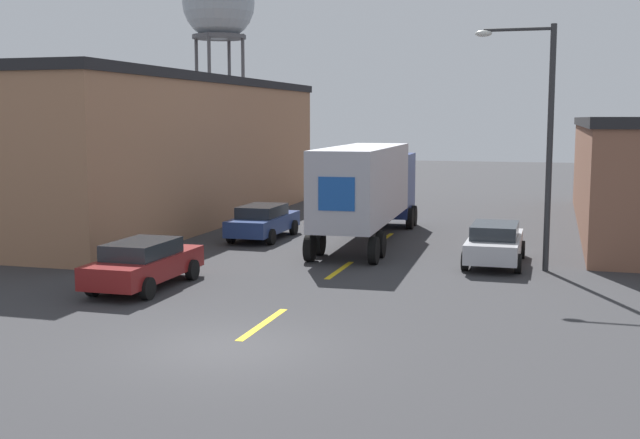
% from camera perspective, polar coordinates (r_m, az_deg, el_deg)
% --- Properties ---
extents(ground_plane, '(160.00, 160.00, 0.00)m').
position_cam_1_polar(ground_plane, '(18.15, -6.50, -9.08)').
color(ground_plane, '#333335').
extents(road_centerline, '(0.20, 18.02, 0.01)m').
position_cam_1_polar(road_centerline, '(27.00, 1.41, -3.61)').
color(road_centerline, gold).
rests_on(road_centerline, ground_plane).
extents(warehouse_left, '(13.81, 25.34, 7.06)m').
position_cam_1_polar(warehouse_left, '(41.80, -14.87, 4.87)').
color(warehouse_left, '#9E7051').
rests_on(warehouse_left, ground_plane).
extents(semi_truck, '(3.01, 12.25, 3.97)m').
position_cam_1_polar(semi_truck, '(33.07, 3.51, 2.47)').
color(semi_truck, navy).
rests_on(semi_truck, ground_plane).
extents(parked_car_left_near, '(1.95, 4.71, 1.45)m').
position_cam_1_polar(parked_car_left_near, '(24.65, -12.40, -3.02)').
color(parked_car_left_near, maroon).
rests_on(parked_car_left_near, ground_plane).
extents(parked_car_left_far, '(1.95, 4.71, 1.45)m').
position_cam_1_polar(parked_car_left_far, '(33.90, -4.06, -0.10)').
color(parked_car_left_far, navy).
rests_on(parked_car_left_far, ground_plane).
extents(parked_car_right_mid, '(1.95, 4.71, 1.45)m').
position_cam_1_polar(parked_car_right_mid, '(28.59, 12.33, -1.62)').
color(parked_car_right_mid, '#B2B2B7').
rests_on(parked_car_right_mid, ground_plane).
extents(water_tower, '(5.95, 5.95, 17.43)m').
position_cam_1_polar(water_tower, '(68.61, -7.22, 14.84)').
color(water_tower, '#47474C').
rests_on(water_tower, ground_plane).
extents(street_lamp, '(2.61, 0.32, 8.11)m').
position_cam_1_polar(street_lamp, '(27.47, 15.43, 6.19)').
color(street_lamp, '#2D2D30').
rests_on(street_lamp, ground_plane).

